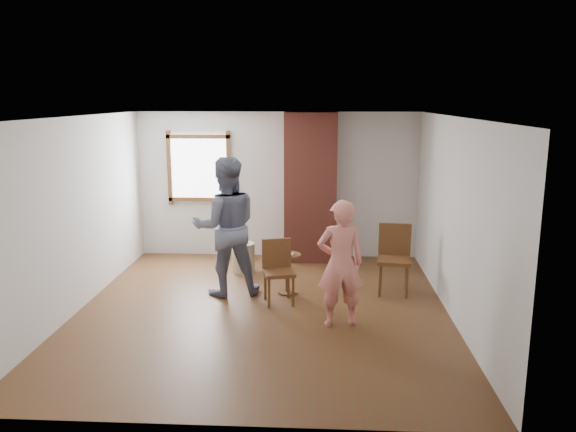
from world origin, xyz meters
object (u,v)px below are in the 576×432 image
object	(u,v)px
stoneware_crock	(243,258)
side_table	(287,267)
man	(226,227)
dining_chair_right	(394,255)
person_pink	(340,264)
dining_chair_left	(278,267)

from	to	relation	value
stoneware_crock	side_table	world-z (taller)	side_table
man	dining_chair_right	bearing A→B (deg)	169.57
stoneware_crock	person_pink	distance (m)	2.69
stoneware_crock	person_pink	world-z (taller)	person_pink
dining_chair_left	side_table	world-z (taller)	dining_chair_left
side_table	person_pink	world-z (taller)	person_pink
dining_chair_left	side_table	size ratio (longest dim) A/B	1.48
stoneware_crock	dining_chair_left	bearing A→B (deg)	-63.23
side_table	person_pink	bearing A→B (deg)	-57.37
dining_chair_left	dining_chair_right	xyz separation A→B (m)	(1.68, 0.50, 0.07)
man	stoneware_crock	bearing A→B (deg)	-110.68
stoneware_crock	man	size ratio (longest dim) A/B	0.24
stoneware_crock	side_table	xyz separation A→B (m)	(0.79, -1.01, 0.16)
dining_chair_left	person_pink	distance (m)	1.20
dining_chair_right	stoneware_crock	bearing A→B (deg)	168.19
stoneware_crock	man	world-z (taller)	man
stoneware_crock	dining_chair_left	xyz separation A→B (m)	(0.68, -1.34, 0.25)
stoneware_crock	man	distance (m)	1.30
stoneware_crock	dining_chair_left	distance (m)	1.52
dining_chair_right	person_pink	size ratio (longest dim) A/B	0.62
person_pink	side_table	bearing A→B (deg)	-67.44
side_table	man	world-z (taller)	man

